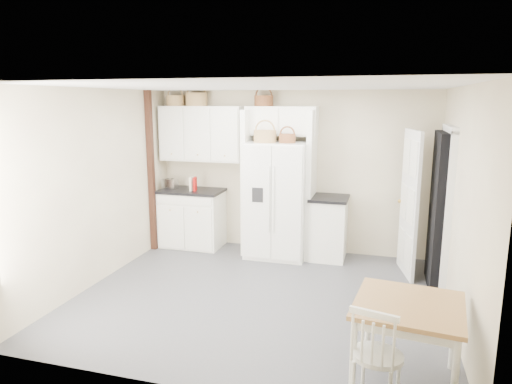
% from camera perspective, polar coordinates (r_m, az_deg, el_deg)
% --- Properties ---
extents(floor, '(4.50, 4.50, 0.00)m').
position_cam_1_polar(floor, '(5.93, 0.46, -12.89)').
color(floor, '#505052').
rests_on(floor, ground).
extents(ceiling, '(4.50, 4.50, 0.00)m').
position_cam_1_polar(ceiling, '(5.41, 0.50, 13.08)').
color(ceiling, white).
rests_on(ceiling, wall_back).
extents(wall_back, '(4.50, 0.00, 4.50)m').
position_cam_1_polar(wall_back, '(7.45, 4.56, 2.54)').
color(wall_back, '#BBA78C').
rests_on(wall_back, floor).
extents(wall_left, '(0.00, 4.00, 4.00)m').
position_cam_1_polar(wall_left, '(6.49, -19.06, 0.63)').
color(wall_left, '#BBA78C').
rests_on(wall_left, floor).
extents(wall_right, '(0.00, 4.00, 4.00)m').
position_cam_1_polar(wall_right, '(5.40, 24.17, -1.80)').
color(wall_right, '#BBA78C').
rests_on(wall_right, floor).
extents(refrigerator, '(0.94, 0.75, 1.81)m').
position_cam_1_polar(refrigerator, '(7.17, 2.72, -0.98)').
color(refrigerator, white).
rests_on(refrigerator, floor).
extents(base_cab_left, '(1.01, 0.64, 0.93)m').
position_cam_1_polar(base_cab_left, '(7.83, -7.93, -3.34)').
color(base_cab_left, white).
rests_on(base_cab_left, floor).
extents(base_cab_right, '(0.53, 0.64, 0.94)m').
position_cam_1_polar(base_cab_right, '(7.24, 9.05, -4.56)').
color(base_cab_right, white).
rests_on(base_cab_right, floor).
extents(dining_table, '(0.99, 0.99, 0.74)m').
position_cam_1_polar(dining_table, '(4.37, 18.27, -17.50)').
color(dining_table, brown).
rests_on(dining_table, floor).
extents(windsor_chair, '(0.50, 0.47, 0.85)m').
position_cam_1_polar(windsor_chair, '(4.01, 14.92, -19.14)').
color(windsor_chair, white).
rests_on(windsor_chair, floor).
extents(counter_left, '(1.05, 0.68, 0.04)m').
position_cam_1_polar(counter_left, '(7.72, -8.02, 0.17)').
color(counter_left, black).
rests_on(counter_left, base_cab_left).
extents(counter_right, '(0.58, 0.68, 0.04)m').
position_cam_1_polar(counter_right, '(7.12, 9.17, -0.75)').
color(counter_right, black).
rests_on(counter_right, base_cab_right).
extents(toaster, '(0.27, 0.18, 0.17)m').
position_cam_1_polar(toaster, '(7.81, -10.71, 1.01)').
color(toaster, silver).
rests_on(toaster, counter_left).
extents(cookbook_red, '(0.06, 0.15, 0.23)m').
position_cam_1_polar(cookbook_red, '(7.58, -7.62, 1.01)').
color(cookbook_red, '#B00C09').
rests_on(cookbook_red, counter_left).
extents(cookbook_cream, '(0.04, 0.16, 0.23)m').
position_cam_1_polar(cookbook_cream, '(7.60, -7.98, 1.05)').
color(cookbook_cream, '#ECE5C4').
rests_on(cookbook_cream, counter_left).
extents(basket_upper_a, '(0.31, 0.31, 0.17)m').
position_cam_1_polar(basket_upper_a, '(7.82, -10.04, 11.18)').
color(basket_upper_a, '#90623E').
rests_on(basket_upper_a, upper_cabinet).
extents(basket_upper_b, '(0.36, 0.36, 0.21)m').
position_cam_1_polar(basket_upper_b, '(7.66, -7.45, 11.40)').
color(basket_upper_b, '#90623E').
rests_on(basket_upper_b, upper_cabinet).
extents(basket_bridge_a, '(0.30, 0.30, 0.17)m').
position_cam_1_polar(basket_bridge_a, '(7.29, 0.96, 11.33)').
color(basket_bridge_a, '#542611').
rests_on(basket_bridge_a, bridge_cabinet).
extents(basket_fridge_a, '(0.34, 0.34, 0.18)m').
position_cam_1_polar(basket_fridge_a, '(6.97, 1.13, 6.98)').
color(basket_fridge_a, '#90623E').
rests_on(basket_fridge_a, refrigerator).
extents(basket_fridge_b, '(0.25, 0.25, 0.13)m').
position_cam_1_polar(basket_fridge_b, '(6.90, 3.93, 6.70)').
color(basket_fridge_b, '#542611').
rests_on(basket_fridge_b, refrigerator).
extents(upper_cabinet, '(1.40, 0.34, 0.90)m').
position_cam_1_polar(upper_cabinet, '(7.65, -6.79, 7.25)').
color(upper_cabinet, white).
rests_on(upper_cabinet, wall_back).
extents(bridge_cabinet, '(1.12, 0.34, 0.45)m').
position_cam_1_polar(bridge_cabinet, '(7.23, 3.22, 8.86)').
color(bridge_cabinet, white).
rests_on(bridge_cabinet, wall_back).
extents(fridge_panel_left, '(0.08, 0.60, 2.30)m').
position_cam_1_polar(fridge_panel_left, '(7.34, -0.98, 1.26)').
color(fridge_panel_left, white).
rests_on(fridge_panel_left, floor).
extents(fridge_panel_right, '(0.08, 0.60, 2.30)m').
position_cam_1_polar(fridge_panel_right, '(7.12, 6.91, 0.86)').
color(fridge_panel_right, white).
rests_on(fridge_panel_right, floor).
extents(trim_post, '(0.09, 0.09, 2.60)m').
position_cam_1_polar(trim_post, '(7.59, -12.97, 2.45)').
color(trim_post, '#351B10').
rests_on(trim_post, floor).
extents(doorway_void, '(0.18, 0.85, 2.05)m').
position_cam_1_polar(doorway_void, '(6.42, 21.95, -2.19)').
color(doorway_void, black).
rests_on(doorway_void, floor).
extents(door_slab, '(0.21, 0.79, 2.05)m').
position_cam_1_polar(door_slab, '(6.71, 18.61, -1.39)').
color(door_slab, white).
rests_on(door_slab, floor).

